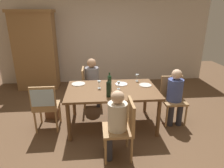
{
  "coord_description": "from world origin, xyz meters",
  "views": [
    {
      "loc": [
        -0.31,
        -3.47,
        2.13
      ],
      "look_at": [
        0.0,
        0.0,
        0.86
      ],
      "focal_mm": 32.02,
      "sensor_mm": 36.0,
      "label": 1
    }
  ],
  "objects_px": {
    "wine_bottle_dark_red": "(109,88)",
    "wine_glass_centre": "(119,84)",
    "handbag": "(52,114)",
    "dinner_plate_guest_left": "(145,85)",
    "armoire_cabinet": "(36,50)",
    "dining_table": "(112,93)",
    "wine_bottle_tall_green": "(110,82)",
    "chair_left_end": "(45,102)",
    "dinner_plate_host": "(121,84)",
    "chair_right_end": "(172,96)",
    "person_man_guest": "(93,79)",
    "chair_far_left": "(88,84)",
    "person_woman_host": "(116,120)",
    "chair_near": "(123,125)",
    "person_man_bearded": "(175,93)",
    "wine_glass_near_left": "(137,76)",
    "dinner_plate_guest_right": "(78,84)",
    "wine_glass_near_right": "(99,83)"
  },
  "relations": [
    {
      "from": "person_man_bearded",
      "to": "wine_bottle_dark_red",
      "type": "xyz_separation_m",
      "value": [
        -1.32,
        -0.32,
        0.27
      ]
    },
    {
      "from": "wine_glass_near_left",
      "to": "chair_near",
      "type": "bearing_deg",
      "value": -109.61
    },
    {
      "from": "chair_left_end",
      "to": "handbag",
      "type": "bearing_deg",
      "value": 90.0
    },
    {
      "from": "person_man_guest",
      "to": "armoire_cabinet",
      "type": "bearing_deg",
      "value": -130.71
    },
    {
      "from": "chair_near",
      "to": "wine_bottle_tall_green",
      "type": "xyz_separation_m",
      "value": [
        -0.13,
        0.93,
        0.37
      ]
    },
    {
      "from": "dining_table",
      "to": "wine_bottle_tall_green",
      "type": "height_order",
      "value": "wine_bottle_tall_green"
    },
    {
      "from": "chair_far_left",
      "to": "wine_glass_centre",
      "type": "xyz_separation_m",
      "value": [
        0.59,
        -0.92,
        0.33
      ]
    },
    {
      "from": "dining_table",
      "to": "wine_glass_centre",
      "type": "relative_size",
      "value": 11.38
    },
    {
      "from": "chair_right_end",
      "to": "wine_glass_centre",
      "type": "relative_size",
      "value": 6.17
    },
    {
      "from": "dinner_plate_host",
      "to": "armoire_cabinet",
      "type": "bearing_deg",
      "value": 136.45
    },
    {
      "from": "armoire_cabinet",
      "to": "chair_far_left",
      "type": "relative_size",
      "value": 2.37
    },
    {
      "from": "person_woman_host",
      "to": "wine_glass_near_left",
      "type": "distance_m",
      "value": 1.46
    },
    {
      "from": "chair_left_end",
      "to": "dinner_plate_host",
      "type": "relative_size",
      "value": 3.73
    },
    {
      "from": "chair_right_end",
      "to": "handbag",
      "type": "relative_size",
      "value": 3.29
    },
    {
      "from": "chair_far_left",
      "to": "wine_glass_centre",
      "type": "bearing_deg",
      "value": 32.78
    },
    {
      "from": "dinner_plate_guest_left",
      "to": "dinner_plate_guest_right",
      "type": "height_order",
      "value": "same"
    },
    {
      "from": "chair_right_end",
      "to": "wine_bottle_dark_red",
      "type": "distance_m",
      "value": 1.44
    },
    {
      "from": "wine_glass_centre",
      "to": "wine_bottle_dark_red",
      "type": "bearing_deg",
      "value": -122.47
    },
    {
      "from": "person_man_bearded",
      "to": "wine_glass_near_left",
      "type": "height_order",
      "value": "person_man_bearded"
    },
    {
      "from": "chair_far_left",
      "to": "chair_left_end",
      "type": "xyz_separation_m",
      "value": [
        -0.76,
        -1.04,
        0.06
      ]
    },
    {
      "from": "person_man_guest",
      "to": "chair_right_end",
      "type": "bearing_deg",
      "value": 62.42
    },
    {
      "from": "wine_bottle_tall_green",
      "to": "dinner_plate_guest_left",
      "type": "relative_size",
      "value": 1.33
    },
    {
      "from": "person_man_guest",
      "to": "person_woman_host",
      "type": "bearing_deg",
      "value": 10.23
    },
    {
      "from": "chair_far_left",
      "to": "dinner_plate_host",
      "type": "bearing_deg",
      "value": 44.88
    },
    {
      "from": "chair_near",
      "to": "wine_glass_near_left",
      "type": "relative_size",
      "value": 6.17
    },
    {
      "from": "person_woman_host",
      "to": "person_man_guest",
      "type": "xyz_separation_m",
      "value": [
        -0.33,
        1.83,
        0.02
      ]
    },
    {
      "from": "chair_far_left",
      "to": "dinner_plate_guest_left",
      "type": "height_order",
      "value": "chair_far_left"
    },
    {
      "from": "dinner_plate_host",
      "to": "dinner_plate_guest_left",
      "type": "xyz_separation_m",
      "value": [
        0.46,
        -0.1,
        0.0
      ]
    },
    {
      "from": "chair_far_left",
      "to": "wine_glass_near_left",
      "type": "height_order",
      "value": "chair_far_left"
    },
    {
      "from": "armoire_cabinet",
      "to": "handbag",
      "type": "relative_size",
      "value": 7.79
    },
    {
      "from": "handbag",
      "to": "dinner_plate_guest_left",
      "type": "bearing_deg",
      "value": -6.43
    },
    {
      "from": "chair_near",
      "to": "person_man_bearded",
      "type": "relative_size",
      "value": 0.83
    },
    {
      "from": "chair_near",
      "to": "wine_bottle_dark_red",
      "type": "height_order",
      "value": "wine_bottle_dark_red"
    },
    {
      "from": "armoire_cabinet",
      "to": "person_woman_host",
      "type": "xyz_separation_m",
      "value": [
        1.92,
        -3.2,
        -0.46
      ]
    },
    {
      "from": "armoire_cabinet",
      "to": "chair_right_end",
      "type": "distance_m",
      "value": 3.9
    },
    {
      "from": "chair_left_end",
      "to": "wine_bottle_tall_green",
      "type": "distance_m",
      "value": 1.23
    },
    {
      "from": "dining_table",
      "to": "dinner_plate_guest_right",
      "type": "xyz_separation_m",
      "value": [
        -0.65,
        0.32,
        0.09
      ]
    },
    {
      "from": "armoire_cabinet",
      "to": "person_man_guest",
      "type": "height_order",
      "value": "armoire_cabinet"
    },
    {
      "from": "chair_near",
      "to": "person_woman_host",
      "type": "bearing_deg",
      "value": 90.0
    },
    {
      "from": "dinner_plate_guest_left",
      "to": "armoire_cabinet",
      "type": "bearing_deg",
      "value": 140.62
    },
    {
      "from": "wine_glass_near_left",
      "to": "handbag",
      "type": "xyz_separation_m",
      "value": [
        -1.79,
        -0.06,
        -0.76
      ]
    },
    {
      "from": "armoire_cabinet",
      "to": "wine_bottle_tall_green",
      "type": "distance_m",
      "value": 2.97
    },
    {
      "from": "wine_bottle_dark_red",
      "to": "wine_glass_centre",
      "type": "bearing_deg",
      "value": 57.53
    },
    {
      "from": "chair_near",
      "to": "chair_right_end",
      "type": "xyz_separation_m",
      "value": [
        1.14,
        1.0,
        0.0
      ]
    },
    {
      "from": "chair_far_left",
      "to": "chair_left_end",
      "type": "relative_size",
      "value": 1.0
    },
    {
      "from": "chair_left_end",
      "to": "dinner_plate_guest_left",
      "type": "relative_size",
      "value": 3.82
    },
    {
      "from": "wine_glass_near_right",
      "to": "person_man_guest",
      "type": "bearing_deg",
      "value": 97.91
    },
    {
      "from": "armoire_cabinet",
      "to": "wine_glass_near_right",
      "type": "height_order",
      "value": "armoire_cabinet"
    },
    {
      "from": "dinner_plate_host",
      "to": "chair_right_end",
      "type": "bearing_deg",
      "value": -8.27
    },
    {
      "from": "handbag",
      "to": "armoire_cabinet",
      "type": "bearing_deg",
      "value": 110.42
    }
  ]
}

